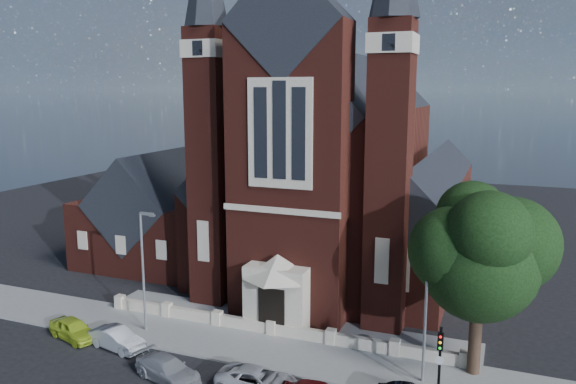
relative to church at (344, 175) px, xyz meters
The scene contains 14 objects.
ground 11.40m from the church, 90.00° to the right, with size 120.00×120.00×0.00m, color black.
pavement_strip 20.18m from the church, 90.00° to the right, with size 60.00×5.00×0.12m, color gray.
forecourt_paving 16.60m from the church, 90.00° to the right, with size 26.00×3.00×0.14m, color gray.
forecourt_wall 18.37m from the church, 90.00° to the right, with size 24.00×0.40×0.90m, color #B6A690.
church is the anchor object (origin of this frame).
parish_hall 17.26m from the church, 162.84° to the right, with size 12.00×12.20×10.24m.
street_tree 21.38m from the church, 53.83° to the right, with size 6.40×6.60×10.70m.
street_lamp_left 20.84m from the church, 112.66° to the right, with size 1.16×0.22×8.09m.
street_lamp_right 21.76m from the church, 61.96° to the right, with size 1.16×0.22×8.09m.
traffic_signal 23.94m from the church, 61.80° to the right, with size 0.28×0.42×4.00m.
car_lime_van 25.65m from the church, 118.25° to the right, with size 1.56×3.88×1.32m, color #B1CC28.
car_silver_a 24.37m from the church, 110.47° to the right, with size 1.37×3.94×1.30m, color #A7AAAF.
car_silver_b 25.15m from the church, 97.37° to the right, with size 1.76×4.33×1.26m, color #94969B.
car_white_suv 24.33m from the church, 84.97° to the right, with size 2.09×4.53×1.26m, color silver.
Camera 1 is at (13.56, -24.92, 15.75)m, focal length 35.00 mm.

